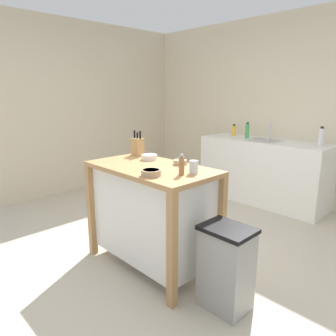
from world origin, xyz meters
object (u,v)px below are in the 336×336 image
at_px(pepper_grinder, 182,165).
at_px(bottle_spray_cleaner, 234,130).
at_px(bottle_hand_soap, 247,131).
at_px(bowl_ceramic_wide, 151,172).
at_px(bottle_dish_soap, 321,137).
at_px(knife_block, 138,146).
at_px(bowl_ceramic_small, 149,157).
at_px(sink_faucet, 270,131).
at_px(kitchen_island, 152,211).
at_px(bowl_stoneware_deep, 180,162).
at_px(trash_bin, 226,268).
at_px(drinking_cup, 194,167).

xyz_separation_m(pepper_grinder, bottle_spray_cleaner, (-1.15, 2.38, -0.03)).
bearing_deg(bottle_hand_soap, bowl_ceramic_wide, -73.94).
bearing_deg(bottle_dish_soap, knife_block, -114.60).
height_order(bowl_ceramic_small, bottle_hand_soap, bottle_hand_soap).
height_order(sink_faucet, bottle_spray_cleaner, sink_faucet).
relative_size(kitchen_island, pepper_grinder, 6.99).
height_order(kitchen_island, bowl_stoneware_deep, bowl_stoneware_deep).
bearing_deg(bowl_stoneware_deep, kitchen_island, -119.24).
bearing_deg(knife_block, bowl_ceramic_wide, -31.50).
relative_size(kitchen_island, bowl_ceramic_wide, 7.54).
distance_m(pepper_grinder, bottle_spray_cleaner, 2.65).
relative_size(pepper_grinder, trash_bin, 0.26).
relative_size(pepper_grinder, sink_faucet, 0.75).
xyz_separation_m(trash_bin, bottle_hand_soap, (-1.29, 2.25, 0.68)).
relative_size(bowl_ceramic_small, bottle_hand_soap, 0.63).
distance_m(bowl_stoneware_deep, trash_bin, 0.96).
bearing_deg(knife_block, bottle_spray_cleaner, 98.49).
bearing_deg(bowl_ceramic_wide, bowl_ceramic_small, 140.62).
distance_m(bowl_ceramic_wide, bowl_ceramic_small, 0.58).
relative_size(sink_faucet, bottle_dish_soap, 0.91).
xyz_separation_m(kitchen_island, trash_bin, (0.82, -0.01, -0.20)).
bearing_deg(sink_faucet, bottle_dish_soap, -5.24).
height_order(bowl_ceramic_small, trash_bin, bowl_ceramic_small).
bearing_deg(trash_bin, bottle_hand_soap, 119.72).
xyz_separation_m(bowl_ceramic_small, pepper_grinder, (0.59, -0.19, 0.05)).
distance_m(kitchen_island, bowl_ceramic_small, 0.51).
xyz_separation_m(knife_block, sink_faucet, (0.25, 2.20, -0.01)).
height_order(bottle_hand_soap, bottle_dish_soap, bottle_dish_soap).
bearing_deg(bottle_hand_soap, pepper_grinder, -69.48).
relative_size(bowl_ceramic_small, pepper_grinder, 0.90).
bearing_deg(bowl_ceramic_small, drinking_cup, -8.07).
xyz_separation_m(pepper_grinder, bottle_hand_soap, (-0.85, 2.26, -0.00)).
relative_size(trash_bin, bottle_spray_cleaner, 3.59).
height_order(knife_block, bottle_spray_cleaner, knife_block).
height_order(knife_block, bowl_ceramic_wide, knife_block).
distance_m(bowl_stoneware_deep, bottle_dish_soap, 2.16).
bearing_deg(bottle_hand_soap, bowl_stoneware_deep, -73.54).
height_order(knife_block, trash_bin, knife_block).
distance_m(drinking_cup, bottle_spray_cleaner, 2.58).
xyz_separation_m(kitchen_island, knife_block, (-0.46, 0.22, 0.50)).
relative_size(bowl_ceramic_small, bottle_spray_cleaner, 0.84).
height_order(trash_bin, bottle_dish_soap, bottle_dish_soap).
xyz_separation_m(bowl_ceramic_wide, bowl_ceramic_small, (-0.45, 0.37, 0.00)).
bearing_deg(bowl_stoneware_deep, knife_block, -179.20).
distance_m(trash_bin, sink_faucet, 2.72).
height_order(bowl_stoneware_deep, bottle_spray_cleaner, bottle_spray_cleaner).
bearing_deg(trash_bin, bowl_ceramic_small, 170.31).
bearing_deg(drinking_cup, bowl_ceramic_small, 171.93).
relative_size(knife_block, bowl_ceramic_small, 1.68).
distance_m(kitchen_island, bottle_dish_soap, 2.45).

